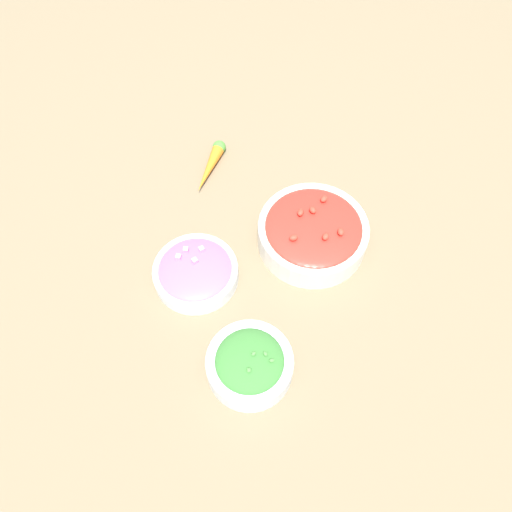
{
  "coord_description": "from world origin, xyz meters",
  "views": [
    {
      "loc": [
        0.47,
        0.13,
        0.83
      ],
      "look_at": [
        0.0,
        0.0,
        0.03
      ],
      "focal_mm": 35.0,
      "sensor_mm": 36.0,
      "label": 1
    }
  ],
  "objects_px": {
    "bowl_cherry_tomatoes": "(313,232)",
    "loose_carrot": "(211,165)",
    "bowl_red_onion": "(196,271)",
    "bowl_broccoli": "(250,363)"
  },
  "relations": [
    {
      "from": "bowl_red_onion",
      "to": "bowl_broccoli",
      "type": "distance_m",
      "value": 0.21
    },
    {
      "from": "bowl_cherry_tomatoes",
      "to": "loose_carrot",
      "type": "distance_m",
      "value": 0.28
    },
    {
      "from": "bowl_red_onion",
      "to": "bowl_broccoli",
      "type": "height_order",
      "value": "bowl_broccoli"
    },
    {
      "from": "bowl_red_onion",
      "to": "bowl_cherry_tomatoes",
      "type": "xyz_separation_m",
      "value": [
        -0.14,
        0.19,
        0.01
      ]
    },
    {
      "from": "bowl_broccoli",
      "to": "bowl_cherry_tomatoes",
      "type": "bearing_deg",
      "value": 171.03
    },
    {
      "from": "bowl_cherry_tomatoes",
      "to": "bowl_broccoli",
      "type": "height_order",
      "value": "bowl_cherry_tomatoes"
    },
    {
      "from": "loose_carrot",
      "to": "bowl_broccoli",
      "type": "bearing_deg",
      "value": 28.47
    },
    {
      "from": "bowl_cherry_tomatoes",
      "to": "loose_carrot",
      "type": "bearing_deg",
      "value": -117.07
    },
    {
      "from": "bowl_red_onion",
      "to": "loose_carrot",
      "type": "relative_size",
      "value": 1.09
    },
    {
      "from": "bowl_red_onion",
      "to": "bowl_broccoli",
      "type": "xyz_separation_m",
      "value": [
        0.15,
        0.15,
        0.01
      ]
    }
  ]
}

